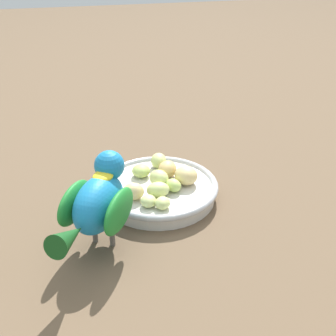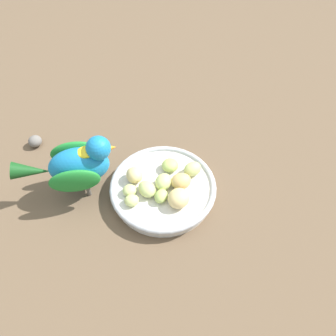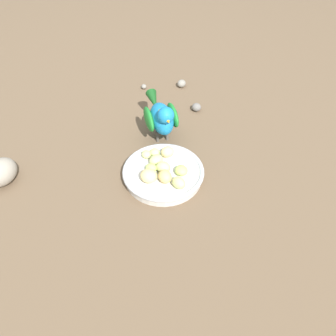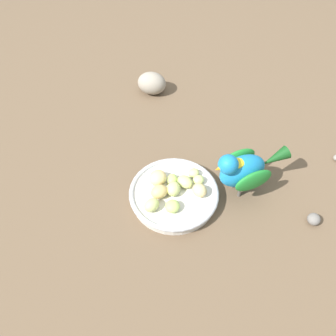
% 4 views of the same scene
% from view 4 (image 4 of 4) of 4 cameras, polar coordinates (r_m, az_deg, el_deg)
% --- Properties ---
extents(ground_plane, '(4.00, 4.00, 0.00)m').
position_cam_4_polar(ground_plane, '(0.78, 3.06, -4.57)').
color(ground_plane, brown).
extents(feeding_bowl, '(0.19, 0.19, 0.03)m').
position_cam_4_polar(feeding_bowl, '(0.76, 0.94, -4.21)').
color(feeding_bowl, beige).
rests_on(feeding_bowl, ground_plane).
extents(apple_piece_0, '(0.04, 0.03, 0.02)m').
position_cam_4_polar(apple_piece_0, '(0.76, 2.69, -2.17)').
color(apple_piece_0, '#C6D17A').
rests_on(apple_piece_0, feeding_bowl).
extents(apple_piece_1, '(0.04, 0.05, 0.03)m').
position_cam_4_polar(apple_piece_1, '(0.74, -1.38, -3.75)').
color(apple_piece_1, tan).
rests_on(apple_piece_1, feeding_bowl).
extents(apple_piece_2, '(0.04, 0.04, 0.02)m').
position_cam_4_polar(apple_piece_2, '(0.72, 0.77, -6.09)').
color(apple_piece_2, '#B2CC66').
rests_on(apple_piece_2, feeding_bowl).
extents(apple_piece_3, '(0.03, 0.03, 0.02)m').
position_cam_4_polar(apple_piece_3, '(0.77, 0.80, -1.67)').
color(apple_piece_3, '#B2CC66').
rests_on(apple_piece_3, feeding_bowl).
extents(apple_piece_4, '(0.03, 0.04, 0.02)m').
position_cam_4_polar(apple_piece_4, '(0.72, -2.59, -5.86)').
color(apple_piece_4, '#C6D17A').
rests_on(apple_piece_4, feeding_bowl).
extents(apple_piece_5, '(0.04, 0.04, 0.03)m').
position_cam_4_polar(apple_piece_5, '(0.76, -1.60, -1.55)').
color(apple_piece_5, '#E5C67F').
rests_on(apple_piece_5, feeding_bowl).
extents(apple_piece_6, '(0.03, 0.03, 0.02)m').
position_cam_4_polar(apple_piece_6, '(0.78, 4.07, -0.77)').
color(apple_piece_6, '#C6D17A').
rests_on(apple_piece_6, feeding_bowl).
extents(apple_piece_7, '(0.04, 0.04, 0.03)m').
position_cam_4_polar(apple_piece_7, '(0.75, 5.01, -3.49)').
color(apple_piece_7, '#E5C67F').
rests_on(apple_piece_7, feeding_bowl).
extents(apple_piece_8, '(0.04, 0.04, 0.03)m').
position_cam_4_polar(apple_piece_8, '(0.74, 0.88, -3.29)').
color(apple_piece_8, '#C6D17A').
rests_on(apple_piece_8, feeding_bowl).
extents(apple_piece_9, '(0.03, 0.03, 0.02)m').
position_cam_4_polar(apple_piece_9, '(0.77, 4.84, -1.87)').
color(apple_piece_9, '#C6D17A').
rests_on(apple_piece_9, feeding_bowl).
extents(parrot, '(0.12, 0.16, 0.12)m').
position_cam_4_polar(parrot, '(0.75, 11.89, -0.13)').
color(parrot, '#59544C').
rests_on(parrot, ground_plane).
extents(rock_large, '(0.09, 0.08, 0.06)m').
position_cam_4_polar(rock_large, '(1.01, -2.57, 13.21)').
color(rock_large, gray).
rests_on(rock_large, ground_plane).
extents(pebble_0, '(0.03, 0.03, 0.02)m').
position_cam_4_polar(pebble_0, '(0.79, 22.02, -7.49)').
color(pebble_0, slate).
rests_on(pebble_0, ground_plane).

